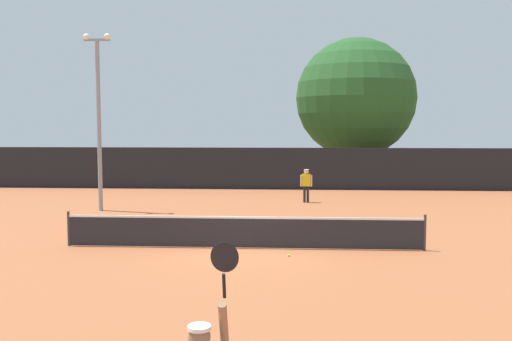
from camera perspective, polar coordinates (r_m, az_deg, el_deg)
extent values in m
plane|color=#9E5633|center=(16.66, -1.33, -8.08)|extent=(120.00, 120.00, 0.00)
cube|color=#232328|center=(16.56, -1.33, -6.48)|extent=(10.74, 0.03, 0.91)
cube|color=white|center=(16.48, -1.33, -4.92)|extent=(10.74, 0.04, 0.06)
cylinder|color=#333338|center=(17.81, -18.92, -5.74)|extent=(0.08, 0.08, 1.07)
cylinder|color=#333338|center=(16.98, 17.16, -6.20)|extent=(0.08, 0.08, 1.07)
cube|color=black|center=(31.60, 0.93, 0.22)|extent=(36.99, 0.12, 2.40)
sphere|color=#8C6647|center=(5.89, -5.91, -16.83)|extent=(0.23, 0.23, 0.23)
cylinder|color=white|center=(5.86, -5.92, -15.94)|extent=(0.24, 0.24, 0.04)
cylinder|color=#8C6647|center=(5.91, -3.39, -15.75)|extent=(0.09, 0.32, 0.55)
cylinder|color=black|center=(5.84, -3.34, -11.90)|extent=(0.04, 0.11, 0.28)
ellipsoid|color=black|center=(5.82, -3.28, -8.99)|extent=(0.30, 0.13, 0.36)
cube|color=yellow|center=(26.27, 5.25, -1.00)|extent=(0.38, 0.22, 0.58)
sphere|color=beige|center=(26.24, 5.26, -0.14)|extent=(0.22, 0.22, 0.22)
cylinder|color=white|center=(26.23, 5.26, 0.07)|extent=(0.23, 0.23, 0.04)
cylinder|color=black|center=(26.35, 5.07, -2.47)|extent=(0.12, 0.12, 0.79)
cylinder|color=black|center=(26.35, 5.42, -2.48)|extent=(0.12, 0.12, 0.79)
cylinder|color=beige|center=(26.27, 4.73, -1.06)|extent=(0.09, 0.17, 0.55)
cylinder|color=beige|center=(26.29, 5.77, -1.06)|extent=(0.09, 0.15, 0.55)
sphere|color=#CCE033|center=(15.66, 3.44, -8.79)|extent=(0.07, 0.07, 0.07)
cylinder|color=gray|center=(24.48, -16.02, 4.39)|extent=(0.18, 0.18, 7.25)
cube|color=gray|center=(24.75, -16.22, 12.92)|extent=(1.10, 0.10, 0.10)
sphere|color=#F2EDCC|center=(24.92, -17.23, 13.14)|extent=(0.28, 0.28, 0.28)
sphere|color=#F2EDCC|center=(24.62, -15.22, 13.29)|extent=(0.28, 0.28, 0.28)
cylinder|color=brown|center=(37.14, 10.24, 0.92)|extent=(0.56, 0.56, 2.54)
sphere|color=#235123|center=(37.10, 10.34, 7.44)|extent=(7.87, 7.87, 7.87)
cube|color=black|center=(40.03, -3.43, 0.30)|extent=(2.21, 4.33, 0.90)
cube|color=#2D333D|center=(39.68, -3.48, 1.38)|extent=(1.86, 2.32, 0.64)
cylinder|color=black|center=(41.55, -4.36, 0.04)|extent=(0.22, 0.60, 0.60)
cylinder|color=black|center=(41.36, -2.03, 0.03)|extent=(0.22, 0.60, 0.60)
cylinder|color=black|center=(38.79, -4.92, -0.29)|extent=(0.22, 0.60, 0.60)
cylinder|color=black|center=(38.58, -2.42, -0.31)|extent=(0.22, 0.60, 0.60)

